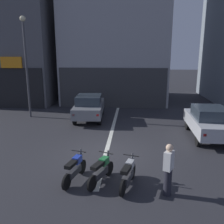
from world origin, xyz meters
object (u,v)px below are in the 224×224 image
at_px(car_white_down_street, 137,93).
at_px(street_lamp, 26,57).
at_px(motorcycle_blue_row_leftmost, 75,168).
at_px(motorcycle_silver_row_centre, 128,173).
at_px(car_grey_crossing_near, 89,106).
at_px(motorcycle_green_row_left_mid, 101,170).
at_px(car_silver_parked_kerbside, 209,121).
at_px(person_by_motorcycles, 168,170).

relative_size(car_white_down_street, street_lamp, 0.64).
xyz_separation_m(motorcycle_blue_row_leftmost, motorcycle_silver_row_centre, (1.82, -0.21, 0.00)).
relative_size(car_grey_crossing_near, motorcycle_green_row_left_mid, 2.69).
bearing_deg(street_lamp, car_grey_crossing_near, -4.70).
distance_m(car_white_down_street, motorcycle_silver_row_centre, 14.04).
xyz_separation_m(car_grey_crossing_near, motorcycle_blue_row_leftmost, (0.90, -7.95, -0.43)).
bearing_deg(motorcycle_green_row_left_mid, street_lamp, 125.95).
bearing_deg(street_lamp, car_white_down_street, 36.61).
xyz_separation_m(car_grey_crossing_near, car_silver_parked_kerbside, (6.77, -3.07, 0.00)).
relative_size(car_grey_crossing_near, car_white_down_street, 1.00).
xyz_separation_m(car_grey_crossing_near, motorcycle_silver_row_centre, (2.73, -8.15, -0.43)).
distance_m(car_grey_crossing_near, car_white_down_street, 6.70).
bearing_deg(car_silver_parked_kerbside, street_lamp, 162.72).
distance_m(car_white_down_street, person_by_motorcycles, 14.45).
relative_size(car_white_down_street, motorcycle_blue_row_leftmost, 2.57).
relative_size(car_silver_parked_kerbside, motorcycle_green_row_left_mid, 2.65).
height_order(motorcycle_green_row_left_mid, motorcycle_silver_row_centre, same).
distance_m(street_lamp, person_by_motorcycles, 12.49).
relative_size(car_grey_crossing_near, motorcycle_blue_row_leftmost, 2.57).
height_order(car_silver_parked_kerbside, motorcycle_green_row_left_mid, car_silver_parked_kerbside).
distance_m(car_silver_parked_kerbside, motorcycle_blue_row_leftmost, 7.64).
height_order(car_white_down_street, street_lamp, street_lamp).
relative_size(street_lamp, person_by_motorcycles, 3.97).
relative_size(car_white_down_street, person_by_motorcycles, 2.52).
height_order(street_lamp, person_by_motorcycles, street_lamp).
bearing_deg(person_by_motorcycles, motorcycle_green_row_left_mid, 164.76).
relative_size(car_silver_parked_kerbside, person_by_motorcycles, 2.48).
bearing_deg(car_silver_parked_kerbside, motorcycle_green_row_left_mid, -135.30).
bearing_deg(street_lamp, car_silver_parked_kerbside, -17.28).
distance_m(street_lamp, motorcycle_silver_row_centre, 11.55).
relative_size(motorcycle_silver_row_centre, person_by_motorcycles, 0.98).
xyz_separation_m(car_white_down_street, street_lamp, (-7.44, -5.53, 3.16)).
height_order(car_silver_parked_kerbside, motorcycle_silver_row_centre, car_silver_parked_kerbside).
bearing_deg(car_grey_crossing_near, street_lamp, 175.30).
relative_size(motorcycle_green_row_left_mid, motorcycle_silver_row_centre, 0.96).
height_order(car_grey_crossing_near, motorcycle_green_row_left_mid, car_grey_crossing_near).
height_order(car_white_down_street, motorcycle_green_row_left_mid, car_white_down_street).
height_order(motorcycle_blue_row_leftmost, motorcycle_green_row_left_mid, same).
relative_size(motorcycle_blue_row_leftmost, motorcycle_green_row_left_mid, 1.04).
bearing_deg(motorcycle_silver_row_centre, car_silver_parked_kerbside, 51.46).
xyz_separation_m(car_white_down_street, person_by_motorcycles, (0.72, -14.43, -0.03)).
xyz_separation_m(car_silver_parked_kerbside, motorcycle_green_row_left_mid, (-4.96, -4.90, -0.43)).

